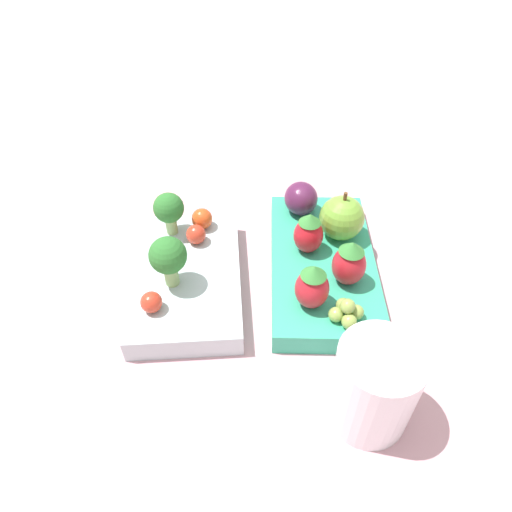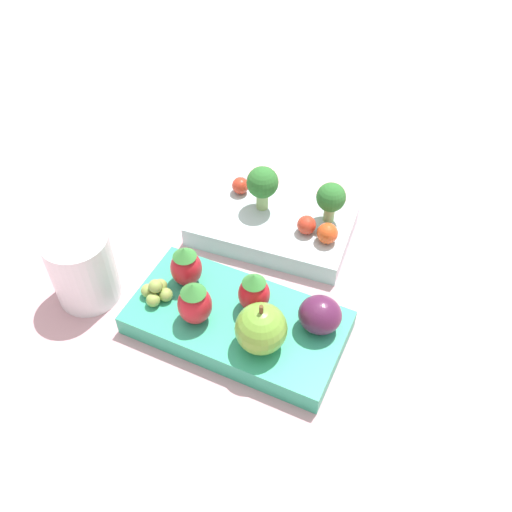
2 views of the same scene
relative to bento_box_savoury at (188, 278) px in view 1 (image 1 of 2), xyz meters
name	(u,v)px [view 1 (image 1 of 2)]	position (x,y,z in m)	size (l,w,h in m)	color
ground_plane	(254,270)	(0.01, -0.07, -0.01)	(4.00, 4.00, 0.00)	#C6939E
bento_box_savoury	(188,278)	(0.00, 0.00, 0.00)	(0.19, 0.13, 0.03)	silver
bento_box_fruit	(322,265)	(0.00, -0.15, 0.00)	(0.23, 0.15, 0.02)	#33A87F
broccoli_floret_0	(168,257)	(-0.02, 0.01, 0.05)	(0.04, 0.04, 0.06)	#93B770
broccoli_floret_1	(169,209)	(0.06, 0.01, 0.05)	(0.03, 0.03, 0.05)	#93B770
cherry_tomato_0	(202,219)	(0.07, -0.02, 0.03)	(0.02, 0.02, 0.02)	#DB4C1E
cherry_tomato_1	(151,302)	(-0.05, 0.03, 0.02)	(0.02, 0.02, 0.02)	red
cherry_tomato_2	(196,234)	(0.04, -0.01, 0.02)	(0.02, 0.02, 0.02)	red
apple	(342,218)	(0.03, -0.18, 0.04)	(0.05, 0.05, 0.06)	#70A838
strawberry_0	(349,263)	(-0.04, -0.16, 0.04)	(0.03, 0.03, 0.05)	red
strawberry_1	(309,235)	(0.01, -0.13, 0.04)	(0.03, 0.03, 0.05)	red
strawberry_2	(312,286)	(-0.06, -0.12, 0.04)	(0.03, 0.03, 0.05)	red
plum	(301,198)	(0.08, -0.14, 0.03)	(0.04, 0.04, 0.04)	#511E42
grape_cluster	(346,312)	(-0.09, -0.15, 0.02)	(0.03, 0.03, 0.02)	#8EA84C
drinking_cup	(374,386)	(-0.17, -0.14, 0.03)	(0.07, 0.07, 0.08)	white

